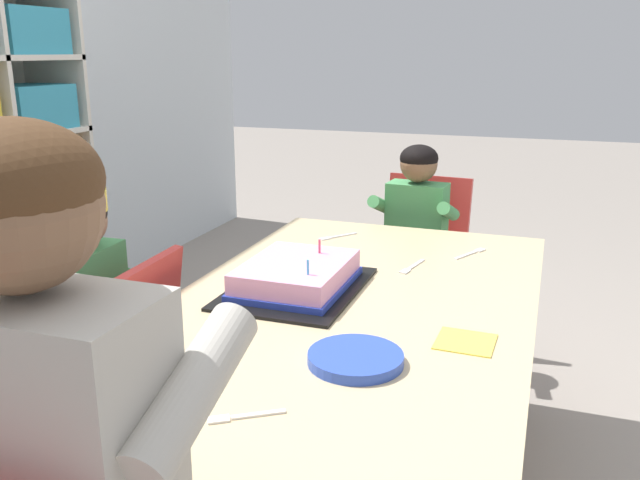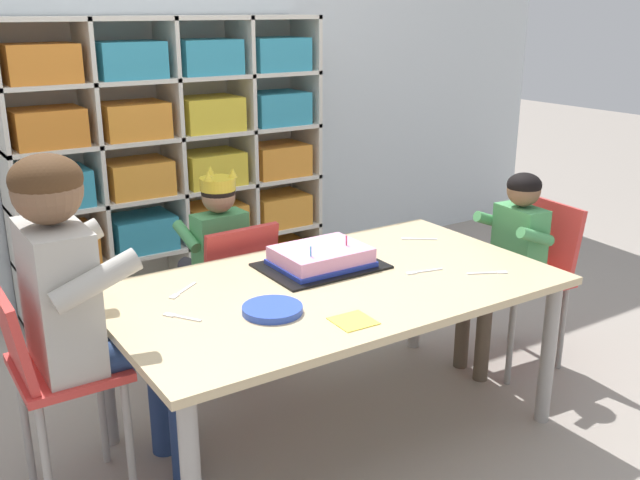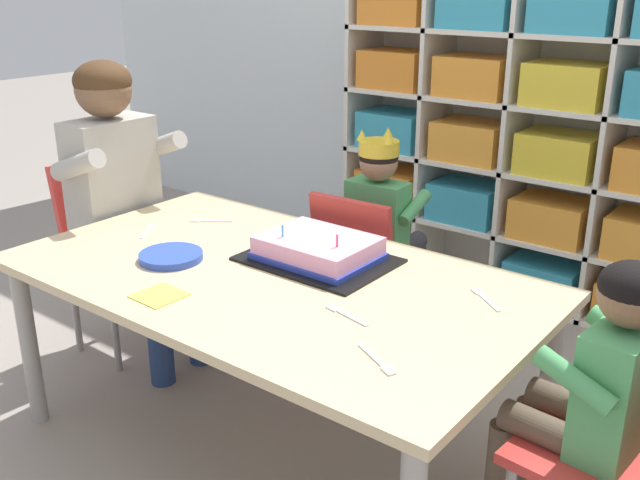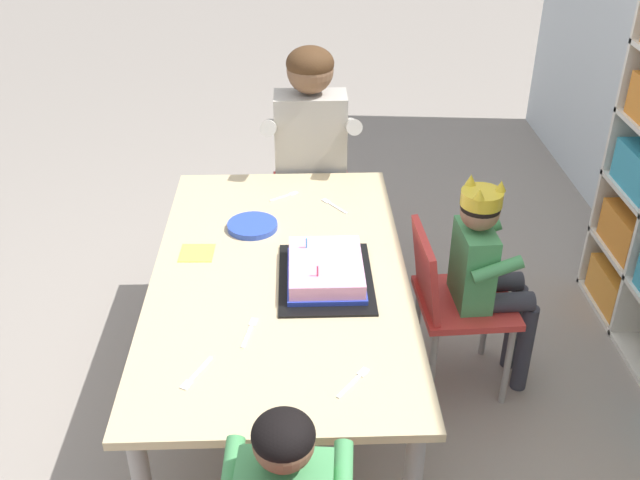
% 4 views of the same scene
% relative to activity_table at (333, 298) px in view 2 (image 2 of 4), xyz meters
% --- Properties ---
extents(ground, '(16.00, 16.00, 0.00)m').
position_rel_activity_table_xyz_m(ground, '(0.00, 0.00, -0.51)').
color(ground, gray).
extents(classroom_back_wall, '(5.43, 0.10, 2.63)m').
position_rel_activity_table_xyz_m(classroom_back_wall, '(0.00, 1.70, 0.81)').
color(classroom_back_wall, silver).
rests_on(classroom_back_wall, ground).
extents(storage_cubby_shelf, '(1.57, 0.31, 1.40)m').
position_rel_activity_table_xyz_m(storage_cubby_shelf, '(0.06, 1.49, 0.18)').
color(storage_cubby_shelf, silver).
rests_on(storage_cubby_shelf, ground).
extents(activity_table, '(1.48, 0.84, 0.56)m').
position_rel_activity_table_xyz_m(activity_table, '(0.00, 0.00, 0.00)').
color(activity_table, '#D1B789').
rests_on(activity_table, ground).
extents(classroom_chair_blue, '(0.35, 0.37, 0.64)m').
position_rel_activity_table_xyz_m(classroom_chair_blue, '(-0.09, 0.60, -0.12)').
color(classroom_chair_blue, red).
rests_on(classroom_chair_blue, ground).
extents(child_with_crown, '(0.30, 0.31, 0.84)m').
position_rel_activity_table_xyz_m(child_with_crown, '(-0.09, 0.71, 0.02)').
color(child_with_crown, '#4C9E5B').
rests_on(child_with_crown, ground).
extents(classroom_chair_adult_side, '(0.31, 0.33, 0.71)m').
position_rel_activity_table_xyz_m(classroom_chair_adult_side, '(-0.89, 0.12, -0.06)').
color(classroom_chair_adult_side, red).
rests_on(classroom_chair_adult_side, ground).
extents(adult_helper_seated, '(0.44, 0.40, 1.07)m').
position_rel_activity_table_xyz_m(adult_helper_seated, '(-0.78, 0.12, 0.16)').
color(adult_helper_seated, '#B2ADA3').
rests_on(adult_helper_seated, ground).
extents(classroom_chair_guest_side, '(0.39, 0.37, 0.68)m').
position_rel_activity_table_xyz_m(classroom_chair_guest_side, '(0.98, 0.02, -0.10)').
color(classroom_chair_guest_side, red).
rests_on(classroom_chair_guest_side, ground).
extents(guest_at_table_side, '(0.31, 0.31, 0.82)m').
position_rel_activity_table_xyz_m(guest_at_table_side, '(0.88, 0.03, 0.01)').
color(guest_at_table_side, '#4C9E5B').
rests_on(guest_at_table_side, ground).
extents(birthday_cake_on_tray, '(0.41, 0.30, 0.11)m').
position_rel_activity_table_xyz_m(birthday_cake_on_tray, '(0.05, 0.15, 0.09)').
color(birthday_cake_on_tray, black).
rests_on(birthday_cake_on_tray, activity_table).
extents(paper_plate_stack, '(0.18, 0.18, 0.02)m').
position_rel_activity_table_xyz_m(paper_plate_stack, '(-0.29, -0.10, 0.07)').
color(paper_plate_stack, blue).
rests_on(paper_plate_stack, activity_table).
extents(paper_napkin_square, '(0.12, 0.12, 0.00)m').
position_rel_activity_table_xyz_m(paper_napkin_square, '(-0.12, -0.29, 0.06)').
color(paper_napkin_square, '#F4DB4C').
rests_on(paper_napkin_square, activity_table).
extents(fork_at_table_front_edge, '(0.08, 0.11, 0.00)m').
position_rel_activity_table_xyz_m(fork_at_table_front_edge, '(-0.54, 0.02, 0.06)').
color(fork_at_table_front_edge, white).
rests_on(fork_at_table_front_edge, activity_table).
extents(fork_by_napkin, '(0.13, 0.10, 0.00)m').
position_rel_activity_table_xyz_m(fork_by_napkin, '(-0.45, 0.20, 0.06)').
color(fork_by_napkin, white).
rests_on(fork_by_napkin, activity_table).
extents(fork_scattered_mid_table, '(0.12, 0.10, 0.00)m').
position_rel_activity_table_xyz_m(fork_scattered_mid_table, '(0.54, 0.21, 0.06)').
color(fork_scattered_mid_table, white).
rests_on(fork_scattered_mid_table, activity_table).
extents(fork_near_child_seat, '(0.14, 0.04, 0.00)m').
position_rel_activity_table_xyz_m(fork_near_child_seat, '(0.31, -0.08, 0.06)').
color(fork_near_child_seat, white).
rests_on(fork_near_child_seat, activity_table).
extents(fork_beside_plate_stack, '(0.13, 0.08, 0.00)m').
position_rel_activity_table_xyz_m(fork_beside_plate_stack, '(0.50, -0.22, 0.06)').
color(fork_beside_plate_stack, white).
rests_on(fork_beside_plate_stack, activity_table).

